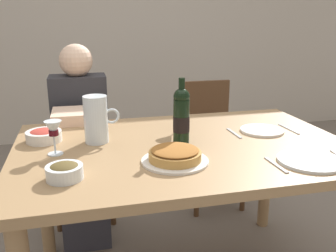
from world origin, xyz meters
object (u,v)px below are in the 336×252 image
Objects in this scene: wine_glass_right_diner at (53,130)px; chair_right at (209,134)px; baked_tart at (175,155)px; olive_bowl at (64,171)px; dinner_plate_right_setting at (310,160)px; salad_bowl at (44,135)px; diner_left at (81,136)px; dining_table at (184,163)px; chair_left at (82,143)px; dinner_plate_left_setting at (262,130)px; water_pitcher at (96,122)px; wine_glass_left_diner at (180,110)px; wine_bottle at (181,116)px.

chair_right is at bearing 40.81° from wine_glass_right_diner.
wine_glass_right_diner is at bearing 156.21° from baked_tart.
olive_bowl reaches higher than dinner_plate_right_setting.
diner_left is at bearing 71.03° from salad_bowl.
chair_left reaches higher than dining_table.
diner_left is at bearing 12.55° from chair_right.
salad_bowl is at bearing 174.27° from dinner_plate_left_setting.
chair_left reaches higher than salad_bowl.
water_pitcher is 0.61m from diner_left.
water_pitcher reaches higher than chair_right.
chair_right is (1.01, 0.87, -0.37)m from wine_glass_right_diner.
salad_bowl is 1.17m from dinner_plate_right_setting.
salad_bowl is 1.06m from dinner_plate_left_setting.
wine_glass_left_diner is 0.93m from chair_left.
wine_bottle is 0.55m from wine_glass_right_diner.
dinner_plate_left_setting is (0.81, -0.04, -0.09)m from water_pitcher.
wine_bottle reaches higher than olive_bowl.
dining_table is at bearing -100.83° from wine_glass_left_diner.
chair_left is 0.90m from chair_right.
wine_glass_left_diner is 0.16× the size of chair_left.
water_pitcher is at bearing 33.39° from wine_glass_right_diner.
water_pitcher reaches higher than wine_glass_right_diner.
baked_tart is 0.54m from dinner_plate_right_setting.
wine_bottle is 2.11× the size of wine_glass_left_diner.
dinner_plate_left_setting is (1.05, -0.11, -0.02)m from salad_bowl.
baked_tart is at bearing 7.90° from olive_bowl.
water_pitcher is 0.82m from dinner_plate_left_setting.
dinner_plate_left_setting is at bearing 88.93° from dinner_plate_right_setting.
wine_glass_left_diner is at bearing 1.76° from salad_bowl.
diner_left is at bearing 97.42° from water_pitcher.
chair_right is at bearing 58.32° from wine_glass_left_diner.
wine_bottle is 1.16× the size of dinner_plate_right_setting.
dining_table is at bearing -168.47° from dinner_plate_left_setting.
chair_right is at bearing 88.77° from dinner_plate_left_setting.
chair_left is (-0.49, 0.70, -0.37)m from wine_glass_left_diner.
dining_table is at bearing 116.78° from chair_left.
wine_glass_left_diner reaches higher than dining_table.
baked_tart is at bearing 112.67° from diner_left.
chair_left is at bearing 125.03° from wine_glass_left_diner.
salad_bowl is 0.54m from diner_left.
olive_bowl is (-0.51, -0.27, -0.10)m from wine_bottle.
olive_bowl is at bearing -80.60° from wine_glass_right_diner.
wine_glass_right_diner is 0.17× the size of chair_right.
baked_tart is 1.24m from chair_right.
wine_glass_right_diner is at bearing -179.15° from wine_bottle.
water_pitcher reaches higher than salad_bowl.
dining_table is 0.66m from salad_bowl.
wine_glass_right_diner is 0.12× the size of diner_left.
chair_left is (-0.45, 0.91, -0.17)m from dining_table.
wine_glass_right_diner is 1.04m from dinner_plate_right_setting.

